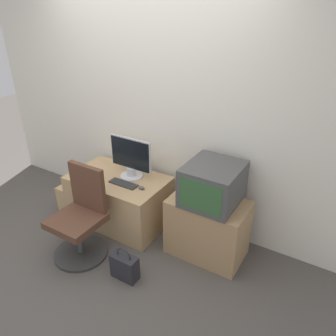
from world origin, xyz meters
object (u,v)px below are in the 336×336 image
(handbag, at_px, (125,266))
(book, at_px, (60,218))
(cardboard_box_lower, at_px, (68,198))
(crt_tv, at_px, (213,184))
(mouse, at_px, (141,188))
(main_monitor, at_px, (131,159))
(office_chair, at_px, (81,220))
(keyboard, at_px, (123,184))

(handbag, bearing_deg, book, 165.50)
(cardboard_box_lower, relative_size, handbag, 0.89)
(cardboard_box_lower, distance_m, book, 0.25)
(crt_tv, distance_m, book, 1.89)
(mouse, xyz_separation_m, crt_tv, (0.72, 0.11, 0.21))
(main_monitor, height_order, office_chair, main_monitor)
(main_monitor, xyz_separation_m, mouse, (0.23, -0.15, -0.20))
(main_monitor, height_order, cardboard_box_lower, main_monitor)
(mouse, height_order, office_chair, office_chair)
(handbag, distance_m, book, 1.23)
(office_chair, relative_size, book, 5.18)
(crt_tv, bearing_deg, main_monitor, 177.22)
(crt_tv, relative_size, handbag, 1.58)
(main_monitor, bearing_deg, book, -148.86)
(office_chair, bearing_deg, keyboard, 76.17)
(book, bearing_deg, main_monitor, 31.14)
(office_chair, height_order, book, office_chair)
(book, bearing_deg, handbag, -14.50)
(crt_tv, bearing_deg, office_chair, -148.86)
(crt_tv, relative_size, book, 3.00)
(keyboard, distance_m, office_chair, 0.56)
(mouse, relative_size, office_chair, 0.08)
(keyboard, bearing_deg, cardboard_box_lower, -175.26)
(book, bearing_deg, crt_tv, 13.25)
(cardboard_box_lower, xyz_separation_m, handbag, (1.24, -0.51, -0.02))
(keyboard, xyz_separation_m, mouse, (0.21, 0.02, 0.01))
(crt_tv, xyz_separation_m, office_chair, (-1.05, -0.64, -0.40))
(crt_tv, relative_size, cardboard_box_lower, 1.76)
(office_chair, distance_m, handbag, 0.62)
(keyboard, height_order, crt_tv, crt_tv)
(main_monitor, relative_size, keyboard, 1.58)
(mouse, height_order, crt_tv, crt_tv)
(main_monitor, height_order, crt_tv, main_monitor)
(mouse, bearing_deg, keyboard, -174.39)
(crt_tv, bearing_deg, keyboard, -172.23)
(main_monitor, bearing_deg, mouse, -32.95)
(keyboard, relative_size, crt_tv, 0.60)
(crt_tv, relative_size, office_chair, 0.58)
(main_monitor, bearing_deg, crt_tv, -2.78)
(mouse, bearing_deg, main_monitor, 147.05)
(mouse, relative_size, handbag, 0.21)
(office_chair, bearing_deg, main_monitor, 81.46)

